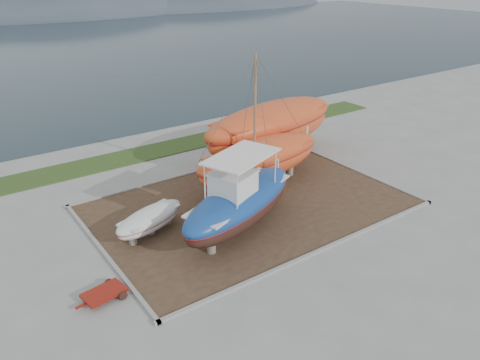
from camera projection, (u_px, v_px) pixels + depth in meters
ground at (293, 234)px, 25.36m from camera, size 140.00×140.00×0.00m
dirt_patch at (250, 205)px, 28.31m from camera, size 18.00×12.00×0.06m
curb_frame at (250, 204)px, 28.29m from camera, size 18.60×12.60×0.15m
grass_strip at (163, 149)px, 36.82m from camera, size 44.00×3.00×0.08m
sea at (13, 52)px, 77.21m from camera, size 260.00×100.00×0.04m
blue_caique at (240, 194)px, 24.71m from camera, size 9.47×5.91×4.35m
white_dinghy at (150, 222)px, 25.05m from camera, size 4.80×3.11×1.35m
orange_sailboat at (261, 123)px, 28.87m from camera, size 9.90×3.57×8.57m
orange_bare_hull at (272, 132)px, 34.31m from camera, size 12.89×5.54×4.09m
red_trailer at (104, 295)px, 20.39m from camera, size 2.84×1.73×0.38m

